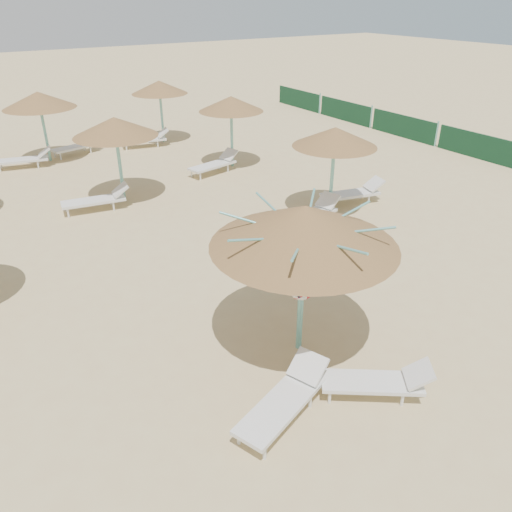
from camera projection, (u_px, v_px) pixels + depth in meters
ground at (286, 358)px, 9.32m from camera, size 120.00×120.00×0.00m
main_palapa at (304, 227)px, 8.40m from camera, size 3.27×3.27×2.93m
lounger_main_a at (285, 399)px, 7.91m from camera, size 2.02×1.23×0.71m
lounger_main_b at (379, 381)px, 8.31m from camera, size 1.78×1.49×0.65m
palapa_field at (79, 119)px, 16.54m from camera, size 14.50×13.55×2.72m
windbreak_fence at (404, 126)px, 23.18m from camera, size 0.08×19.84×1.10m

